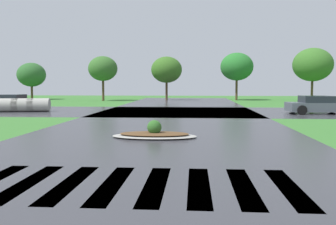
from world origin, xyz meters
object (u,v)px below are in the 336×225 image
Objects in this scene: median_island at (154,134)px; car_dark_suv at (10,102)px; car_white_sedan at (317,105)px; drainage_pipe_stack at (23,105)px.

median_island is 0.79× the size of car_dark_suv.
car_white_sedan is 0.99× the size of car_dark_suv.
car_dark_suv is (-23.72, 3.31, -0.04)m from car_white_sedan.
median_island is 0.79× the size of car_white_sedan.
car_white_sedan is at bearing 176.62° from car_dark_suv.
car_dark_suv is 4.02m from drainage_pipe_stack.
car_white_sedan is (10.04, 11.94, 0.46)m from median_island.
drainage_pipe_stack is (-21.12, 0.25, -0.10)m from car_white_sedan.
median_island is at bearing -132.67° from car_white_sedan.
median_island is 16.48m from drainage_pipe_stack.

